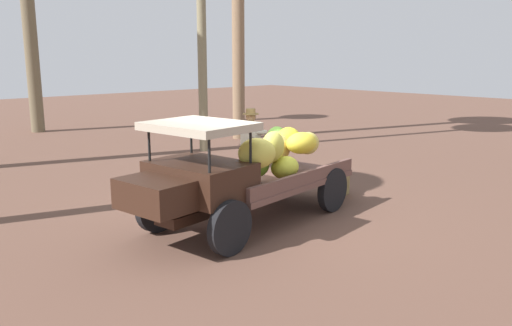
{
  "coord_description": "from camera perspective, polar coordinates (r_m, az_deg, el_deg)",
  "views": [
    {
      "loc": [
        5.94,
        6.54,
        2.84
      ],
      "look_at": [
        -0.05,
        0.09,
        1.01
      ],
      "focal_mm": 36.39,
      "sensor_mm": 36.0,
      "label": 1
    }
  ],
  "objects": [
    {
      "name": "ground_plane",
      "position": [
        9.28,
        -0.61,
        -6.05
      ],
      "size": [
        60.0,
        60.0,
        0.0
      ],
      "primitive_type": "plane",
      "color": "brown"
    },
    {
      "name": "truck",
      "position": [
        8.62,
        -1.63,
        -0.96
      ],
      "size": [
        4.59,
        2.21,
        1.85
      ],
      "rotation": [
        0.0,
        0.0,
        0.13
      ],
      "color": "#331D14",
      "rests_on": "ground"
    },
    {
      "name": "farmer",
      "position": [
        11.0,
        -0.55,
        2.1
      ],
      "size": [
        0.52,
        0.48,
        1.74
      ],
      "rotation": [
        0.0,
        0.0,
        1.74
      ],
      "color": "#393F49",
      "rests_on": "ground"
    },
    {
      "name": "wooden_crate",
      "position": [
        10.83,
        8.87,
        -2.5
      ],
      "size": [
        0.6,
        0.51,
        0.39
      ],
      "primitive_type": "cube",
      "rotation": [
        0.0,
        0.0,
        0.3
      ],
      "color": "olive",
      "rests_on": "ground"
    }
  ]
}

